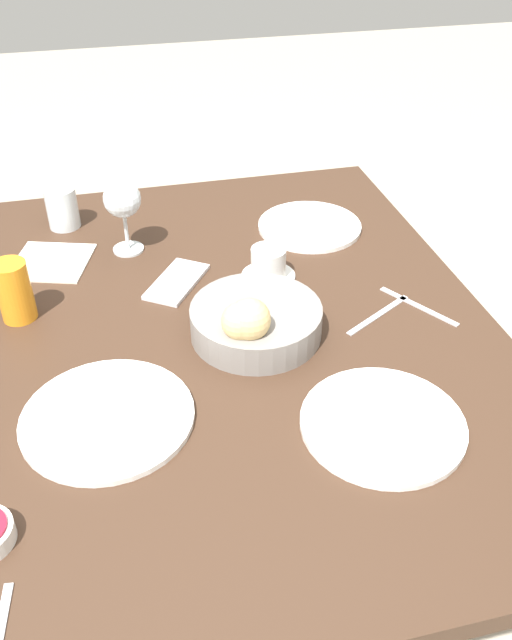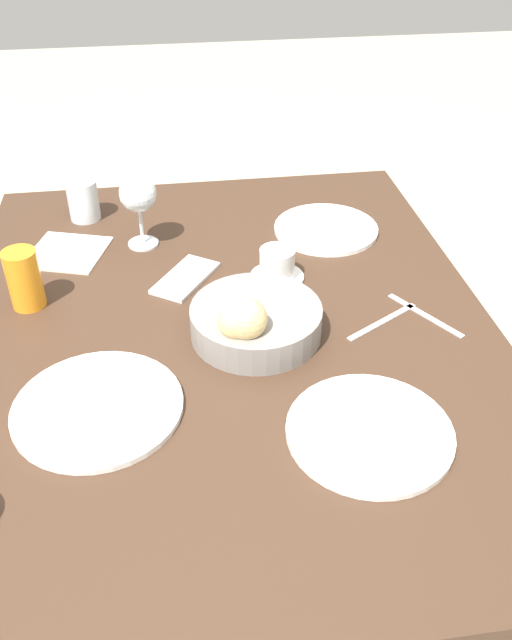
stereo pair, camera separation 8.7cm
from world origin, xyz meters
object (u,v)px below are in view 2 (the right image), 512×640
object	(u,v)px
coffee_cup	(277,266)
cell_phone	(185,278)
plate_near_right	(326,229)
fork_silver	(382,322)
plate_far_center	(98,407)
juice_glass	(24,279)
wine_glass	(138,196)
water_tumbler	(83,200)
plate_near_left	(370,432)
napkin	(67,252)
knife_silver	(425,315)
bread_basket	(254,321)

from	to	relation	value
coffee_cup	cell_phone	distance (m)	0.18
plate_near_right	fork_silver	bearing A→B (deg)	-176.04
plate_near_right	cell_phone	size ratio (longest dim) A/B	1.37
plate_far_center	fork_silver	world-z (taller)	plate_far_center
juice_glass	wine_glass	bearing A→B (deg)	-47.33
wine_glass	water_tumbler	bearing A→B (deg)	42.58
plate_near_left	water_tumbler	bearing A→B (deg)	31.05
plate_near_left	napkin	size ratio (longest dim) A/B	1.31
plate_near_left	wine_glass	world-z (taller)	wine_glass
plate_near_left	knife_silver	world-z (taller)	plate_near_left
water_tumbler	cell_phone	size ratio (longest dim) A/B	0.54
plate_far_center	juice_glass	bearing A→B (deg)	24.36
water_tumbler	wine_glass	size ratio (longest dim) A/B	0.58
juice_glass	water_tumbler	world-z (taller)	juice_glass
bread_basket	plate_near_right	world-z (taller)	bread_basket
plate_near_right	wine_glass	bearing A→B (deg)	90.33
knife_silver	napkin	size ratio (longest dim) A/B	0.80
plate_far_center	wine_glass	xyz separation A→B (m)	(0.50, -0.07, 0.11)
plate_far_center	plate_near_right	bearing A→B (deg)	-43.33
coffee_cup	cell_phone	xyz separation A→B (m)	(0.02, 0.18, -0.02)
water_tumbler	knife_silver	xyz separation A→B (m)	(-0.47, -0.63, -0.04)
plate_near_right	plate_far_center	world-z (taller)	same
bread_basket	juice_glass	world-z (taller)	juice_glass
bread_basket	plate_far_center	xyz separation A→B (m)	(-0.14, 0.26, -0.03)
bread_basket	fork_silver	size ratio (longest dim) A/B	1.52
wine_glass	cell_phone	xyz separation A→B (m)	(-0.15, -0.08, -0.11)
juice_glass	cell_phone	size ratio (longest dim) A/B	0.68
coffee_cup	fork_silver	size ratio (longest dim) A/B	0.71
plate_near_right	cell_phone	world-z (taller)	plate_near_right
bread_basket	juice_glass	distance (m)	0.43
water_tumbler	wine_glass	xyz separation A→B (m)	(-0.14, -0.13, 0.07)
water_tumbler	napkin	world-z (taller)	water_tumbler
juice_glass	cell_phone	xyz separation A→B (m)	(0.04, -0.29, -0.05)
bread_basket	fork_silver	bearing A→B (deg)	-87.25
water_tumbler	knife_silver	distance (m)	0.79
wine_glass	cell_phone	distance (m)	0.20
plate_near_left	cell_phone	bearing A→B (deg)	27.87
juice_glass	napkin	size ratio (longest dim) A/B	0.60
plate_near_right	juice_glass	size ratio (longest dim) A/B	2.01
bread_basket	cell_phone	distance (m)	0.23
plate_near_right	plate_far_center	size ratio (longest dim) A/B	0.87
knife_silver	cell_phone	xyz separation A→B (m)	(0.18, 0.42, 0.00)
plate_far_center	wine_glass	distance (m)	0.51
plate_near_left	juice_glass	size ratio (longest dim) A/B	2.18
plate_near_left	plate_far_center	bearing A→B (deg)	74.54
knife_silver	plate_near_left	bearing A→B (deg)	146.22
plate_near_right	knife_silver	size ratio (longest dim) A/B	1.52
plate_near_right	wine_glass	size ratio (longest dim) A/B	1.45
plate_near_left	coffee_cup	world-z (taller)	coffee_cup
water_tumbler	cell_phone	distance (m)	0.36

